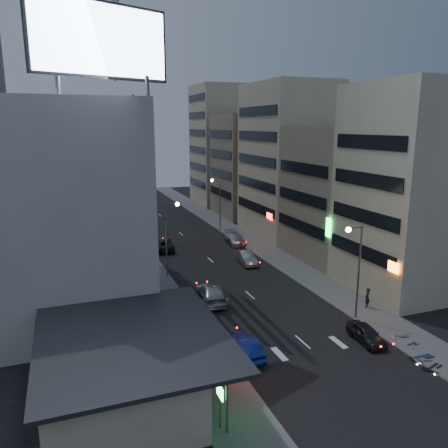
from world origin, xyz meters
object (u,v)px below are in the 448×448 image
road_car_blue (243,346)px  scooter_blue (430,346)px  scooter_black_a (437,355)px  scooter_silver_b (407,329)px  person (367,298)px  scooter_black_b (415,336)px  parked_car_right_far (235,238)px  parked_car_right_mid (246,258)px  road_car_silver (211,293)px  scooter_silver_a (430,352)px  parked_car_right_near (366,334)px  parked_car_left (163,244)px

road_car_blue → scooter_blue: road_car_blue is taller
scooter_black_a → scooter_silver_b: size_ratio=1.05×
person → scooter_black_a: (-1.63, -9.46, -0.33)m
scooter_black_b → scooter_silver_b: scooter_silver_b is taller
parked_car_right_far → person: bearing=-78.0°
parked_car_right_mid → person: 16.49m
parked_car_right_far → road_car_silver: 20.51m
parked_car_right_mid → road_car_blue: size_ratio=0.99×
person → scooter_silver_a: 8.99m
parked_car_right_far → scooter_blue: size_ratio=2.54×
scooter_black_a → scooter_black_b: size_ratio=1.16×
scooter_silver_a → scooter_silver_b: scooter_silver_b is taller
parked_car_right_mid → scooter_silver_a: 24.78m
scooter_blue → parked_car_right_near: bearing=43.5°
parked_car_right_far → parked_car_left: bearing=-177.8°
person → scooter_silver_b: 5.54m
road_car_blue → scooter_blue: size_ratio=2.21×
scooter_silver_a → parked_car_right_mid: bearing=23.9°
road_car_silver → parked_car_right_near: bearing=134.0°
scooter_blue → parked_car_right_mid: bearing=10.9°
person → scooter_silver_a: (-1.61, -8.84, -0.40)m
parked_car_right_near → parked_car_right_mid: 20.83m
scooter_silver_b → person: bearing=12.3°
road_car_blue → scooter_black_a: (11.96, -5.71, -0.05)m
parked_car_right_mid → person: (5.03, -15.71, 0.28)m
parked_car_right_mid → person: person is taller
road_car_blue → person: 14.10m
parked_car_left → parked_car_right_far: size_ratio=1.06×
parked_car_right_mid → road_car_silver: road_car_silver is taller
scooter_black_b → parked_car_right_far: bearing=-5.1°
parked_car_right_mid → parked_car_right_far: size_ratio=0.86×
road_car_silver → scooter_silver_a: road_car_silver is taller
parked_car_left → scooter_silver_b: bearing=118.9°
parked_car_right_near → scooter_black_a: 4.98m
scooter_silver_b → parked_car_right_far: bearing=22.9°
parked_car_left → scooter_blue: bearing=116.4°
road_car_blue → scooter_black_a: size_ratio=2.41×
road_car_blue → road_car_silver: (1.01, 10.18, 0.08)m
parked_car_right_near → parked_car_right_far: parked_car_right_far is taller
parked_car_left → road_car_blue: parked_car_left is taller
parked_car_right_far → scooter_silver_b: bearing=-80.4°
scooter_black_a → scooter_blue: (0.48, 1.10, 0.05)m
parked_car_left → scooter_silver_a: bearing=115.4°
road_car_blue → scooter_blue: 13.28m
scooter_black_a → scooter_black_b: bearing=-34.0°
road_car_silver → scooter_black_a: bearing=132.1°
person → road_car_silver: bearing=-67.1°
parked_car_right_near → parked_car_left: 31.45m
parked_car_right_near → road_car_blue: size_ratio=0.85×
parked_car_right_far → person: person is taller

